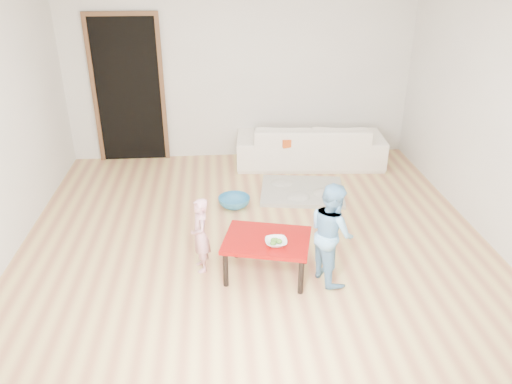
{
  "coord_description": "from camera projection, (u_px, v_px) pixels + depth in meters",
  "views": [
    {
      "loc": [
        -0.38,
        -4.69,
        2.83
      ],
      "look_at": [
        0.0,
        -0.2,
        0.65
      ],
      "focal_mm": 35.0,
      "sensor_mm": 36.0,
      "label": 1
    }
  ],
  "objects": [
    {
      "name": "basin",
      "position": [
        234.0,
        202.0,
        6.11
      ],
      "size": [
        0.39,
        0.39,
        0.12
      ],
      "primitive_type": "imported",
      "color": "teal",
      "rests_on": "floor"
    },
    {
      "name": "blanket",
      "position": [
        302.0,
        191.0,
        6.46
      ],
      "size": [
        1.17,
        1.02,
        0.05
      ],
      "primitive_type": null,
      "rotation": [
        0.0,
        0.0,
        -0.15
      ],
      "color": "#B2AF9D",
      "rests_on": "floor"
    },
    {
      "name": "child_blue",
      "position": [
        331.0,
        233.0,
        4.59
      ],
      "size": [
        0.5,
        0.57,
        0.99
      ],
      "primitive_type": "imported",
      "rotation": [
        0.0,
        0.0,
        1.87
      ],
      "color": "#63ABE7",
      "rests_on": "floor"
    },
    {
      "name": "broccoli",
      "position": [
        276.0,
        242.0,
        4.57
      ],
      "size": [
        0.12,
        0.12,
        0.06
      ],
      "primitive_type": null,
      "color": "#2D5919",
      "rests_on": "red_table"
    },
    {
      "name": "back_wall",
      "position": [
        240.0,
        70.0,
        7.14
      ],
      "size": [
        5.0,
        0.02,
        2.6
      ],
      "primitive_type": "cube",
      "color": "white",
      "rests_on": "floor"
    },
    {
      "name": "cushion",
      "position": [
        292.0,
        138.0,
        6.99
      ],
      "size": [
        0.51,
        0.48,
        0.11
      ],
      "primitive_type": "cube",
      "rotation": [
        0.0,
        0.0,
        0.3
      ],
      "color": "#E15419",
      "rests_on": "sofa"
    },
    {
      "name": "right_wall",
      "position": [
        498.0,
        117.0,
        5.09
      ],
      "size": [
        0.02,
        5.0,
        2.6
      ],
      "primitive_type": "cube",
      "color": "white",
      "rests_on": "floor"
    },
    {
      "name": "bowl",
      "position": [
        276.0,
        242.0,
        4.57
      ],
      "size": [
        0.2,
        0.2,
        0.05
      ],
      "primitive_type": "imported",
      "color": "white",
      "rests_on": "red_table"
    },
    {
      "name": "sofa",
      "position": [
        310.0,
        144.0,
        7.24
      ],
      "size": [
        2.16,
        0.99,
        0.61
      ],
      "primitive_type": "imported",
      "rotation": [
        0.0,
        0.0,
        3.06
      ],
      "color": "white",
      "rests_on": "floor"
    },
    {
      "name": "floor",
      "position": [
        254.0,
        237.0,
        5.46
      ],
      "size": [
        5.0,
        5.0,
        0.01
      ],
      "primitive_type": "cube",
      "color": "#B8774E",
      "rests_on": "ground"
    },
    {
      "name": "doorway",
      "position": [
        129.0,
        91.0,
        7.12
      ],
      "size": [
        1.02,
        0.08,
        2.11
      ],
      "primitive_type": null,
      "color": "brown",
      "rests_on": "back_wall"
    },
    {
      "name": "red_table",
      "position": [
        267.0,
        256.0,
        4.76
      ],
      "size": [
        0.92,
        0.77,
        0.4
      ],
      "primitive_type": null,
      "rotation": [
        0.0,
        0.0,
        -0.25
      ],
      "color": "maroon",
      "rests_on": "floor"
    },
    {
      "name": "child_pink",
      "position": [
        200.0,
        235.0,
        4.77
      ],
      "size": [
        0.23,
        0.31,
        0.76
      ],
      "primitive_type": "imported",
      "rotation": [
        0.0,
        0.0,
        -1.37
      ],
      "color": "#DF657A",
      "rests_on": "floor"
    }
  ]
}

